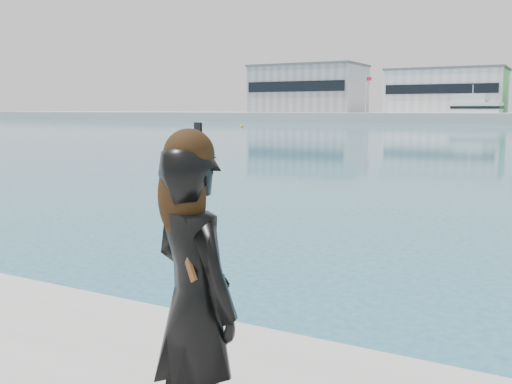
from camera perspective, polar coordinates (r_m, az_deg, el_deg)
warehouse_grey_left at (r=143.32m, az=5.25°, el=10.25°), size 26.52×16.36×11.50m
warehouse_white at (r=133.58m, az=18.52°, el=9.58°), size 24.48×15.35×9.50m
flagpole_left at (r=130.70m, az=10.98°, el=9.79°), size 1.28×0.16×8.00m
motor_yacht at (r=117.91m, az=21.38°, el=7.39°), size 16.28×6.03×7.42m
buoy_far at (r=88.60m, az=-1.43°, el=6.50°), size 0.50×0.50×0.50m
woman at (r=3.17m, az=-6.24°, el=-10.15°), size 0.76×0.64×1.87m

